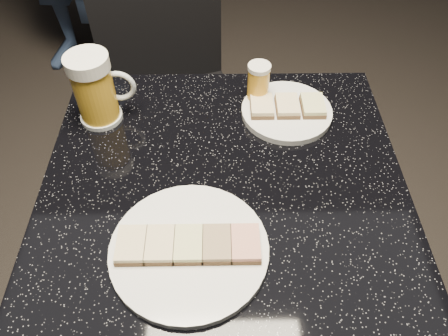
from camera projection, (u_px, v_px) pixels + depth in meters
The scene contains 9 objects.
floor at pixel (224, 333), 1.40m from camera, with size 6.00×6.00×0.00m, color black.
plate_large at pixel (189, 249), 0.73m from camera, with size 0.27×0.27×0.01m, color white.
plate_small at pixel (287, 112), 0.96m from camera, with size 0.20×0.20×0.01m, color white.
table at pixel (224, 251), 1.02m from camera, with size 0.70×0.70×0.75m.
beer_mug at pixel (95, 89), 0.90m from camera, with size 0.13×0.09×0.16m.
beer_tumbler at pixel (258, 84), 0.96m from camera, with size 0.05×0.05×0.10m.
chair at pixel (173, 93), 1.41m from camera, with size 0.51×0.51×0.87m.
canapes_on_plate_large at pixel (189, 244), 0.72m from camera, with size 0.24×0.07×0.02m.
canapes_on_plate_small at pixel (287, 106), 0.95m from camera, with size 0.16×0.07×0.02m.
Camera 1 is at (-0.01, -0.53, 1.40)m, focal length 35.00 mm.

